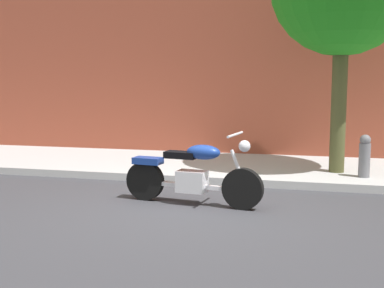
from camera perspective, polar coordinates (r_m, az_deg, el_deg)
name	(u,v)px	position (r m, az deg, el deg)	size (l,w,h in m)	color
ground_plane	(182,209)	(7.18, -1.13, -7.56)	(60.00, 60.00, 0.00)	#38383D
sidewalk	(223,167)	(10.27, 3.67, -2.66)	(25.49, 3.09, 0.14)	#B1B1B1
motorcycle	(192,175)	(7.35, 0.00, -3.63)	(2.17, 0.73, 1.10)	black
fire_hydrant	(364,160)	(9.26, 19.38, -1.72)	(0.20, 0.20, 0.91)	slate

